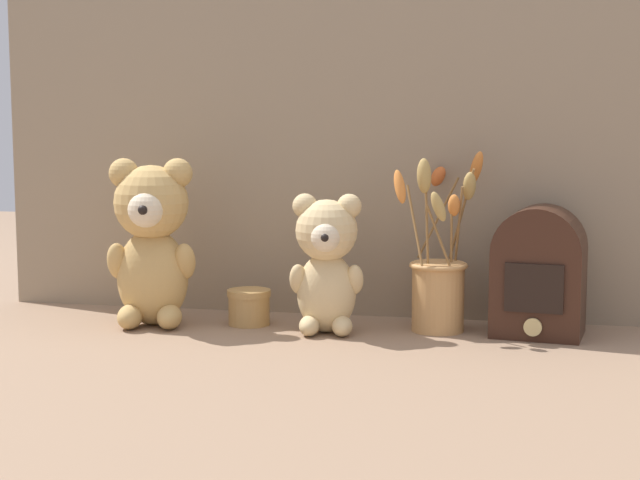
% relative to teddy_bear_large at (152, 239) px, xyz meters
% --- Properties ---
extents(ground_plane, '(4.00, 4.00, 0.00)m').
position_rel_teddy_bear_large_xyz_m(ground_plane, '(0.30, 0.00, -0.16)').
color(ground_plane, '#8E7056').
extents(backdrop_wall, '(1.32, 0.02, 0.63)m').
position_rel_teddy_bear_large_xyz_m(backdrop_wall, '(0.30, 0.17, 0.16)').
color(backdrop_wall, gray).
rests_on(backdrop_wall, ground).
extents(teddy_bear_large, '(0.17, 0.15, 0.30)m').
position_rel_teddy_bear_large_xyz_m(teddy_bear_large, '(0.00, 0.00, 0.00)').
color(teddy_bear_large, tan).
rests_on(teddy_bear_large, ground).
extents(teddy_bear_medium, '(0.13, 0.12, 0.24)m').
position_rel_teddy_bear_large_xyz_m(teddy_bear_medium, '(0.32, 0.00, -0.03)').
color(teddy_bear_medium, '#DBBC84').
rests_on(teddy_bear_medium, ground).
extents(flower_vase, '(0.16, 0.17, 0.32)m').
position_rel_teddy_bear_large_xyz_m(flower_vase, '(0.51, 0.06, -0.07)').
color(flower_vase, tan).
rests_on(flower_vase, ground).
extents(vintage_radio, '(0.17, 0.15, 0.22)m').
position_rel_teddy_bear_large_xyz_m(vintage_radio, '(0.68, 0.06, -0.05)').
color(vintage_radio, '#381E14').
rests_on(vintage_radio, ground).
extents(decorative_tin_tall, '(0.08, 0.08, 0.06)m').
position_rel_teddy_bear_large_xyz_m(decorative_tin_tall, '(0.17, 0.04, -0.13)').
color(decorative_tin_tall, tan).
rests_on(decorative_tin_tall, ground).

